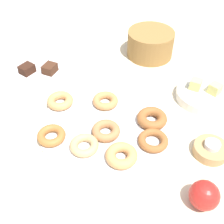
{
  "coord_description": "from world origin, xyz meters",
  "views": [
    {
      "loc": [
        0.35,
        -0.49,
        0.65
      ],
      "look_at": [
        0.0,
        0.03,
        0.04
      ],
      "focal_mm": 45.45,
      "sensor_mm": 36.0,
      "label": 1
    }
  ],
  "objects_px": {
    "donut_5": "(153,140)",
    "brownie_far": "(50,69)",
    "melon_chunk_left": "(196,84)",
    "donut_plate": "(107,126)",
    "donut_4": "(121,155)",
    "donut_7": "(60,101)",
    "donut_6": "(105,101)",
    "brownie_near": "(27,69)",
    "apple": "(204,195)",
    "melon_chunk_right": "(215,89)",
    "donut_3": "(152,118)",
    "cake_plate": "(39,75)",
    "donut_1": "(85,146)",
    "fruit_bowl": "(202,95)",
    "basket": "(150,44)",
    "donut_2": "(51,136)",
    "candle_holder": "(211,150)",
    "donut_0": "(106,131)",
    "tealight": "(212,145)"
  },
  "relations": [
    {
      "from": "melon_chunk_left",
      "to": "donut_plate",
      "type": "bearing_deg",
      "value": -119.17
    },
    {
      "from": "donut_5",
      "to": "donut_plate",
      "type": "bearing_deg",
      "value": -174.76
    },
    {
      "from": "brownie_far",
      "to": "melon_chunk_right",
      "type": "bearing_deg",
      "value": 19.73
    },
    {
      "from": "donut_3",
      "to": "apple",
      "type": "bearing_deg",
      "value": -36.18
    },
    {
      "from": "donut_6",
      "to": "donut_1",
      "type": "bearing_deg",
      "value": -72.17
    },
    {
      "from": "melon_chunk_right",
      "to": "cake_plate",
      "type": "bearing_deg",
      "value": -158.57
    },
    {
      "from": "donut_6",
      "to": "donut_5",
      "type": "bearing_deg",
      "value": -16.66
    },
    {
      "from": "tealight",
      "to": "brownie_near",
      "type": "bearing_deg",
      "value": -178.02
    },
    {
      "from": "donut_6",
      "to": "donut_7",
      "type": "relative_size",
      "value": 0.98
    },
    {
      "from": "donut_5",
      "to": "brownie_near",
      "type": "distance_m",
      "value": 0.56
    },
    {
      "from": "donut_6",
      "to": "apple",
      "type": "relative_size",
      "value": 1.15
    },
    {
      "from": "donut_1",
      "to": "brownie_near",
      "type": "bearing_deg",
      "value": 157.45
    },
    {
      "from": "donut_3",
      "to": "tealight",
      "type": "relative_size",
      "value": 2.14
    },
    {
      "from": "donut_5",
      "to": "brownie_far",
      "type": "height_order",
      "value": "brownie_far"
    },
    {
      "from": "donut_6",
      "to": "donut_7",
      "type": "xyz_separation_m",
      "value": [
        -0.12,
        -0.08,
        0.0
      ]
    },
    {
      "from": "tealight",
      "to": "apple",
      "type": "distance_m",
      "value": 0.17
    },
    {
      "from": "donut_plate",
      "to": "brownie_far",
      "type": "bearing_deg",
      "value": 162.23
    },
    {
      "from": "brownie_far",
      "to": "donut_4",
      "type": "bearing_deg",
      "value": -23.42
    },
    {
      "from": "donut_1",
      "to": "donut_7",
      "type": "distance_m",
      "value": 0.21
    },
    {
      "from": "basket",
      "to": "melon_chunk_left",
      "type": "relative_size",
      "value": 5.15
    },
    {
      "from": "donut_5",
      "to": "fruit_bowl",
      "type": "height_order",
      "value": "donut_5"
    },
    {
      "from": "donut_5",
      "to": "melon_chunk_left",
      "type": "bearing_deg",
      "value": 87.73
    },
    {
      "from": "donut_5",
      "to": "brownie_far",
      "type": "xyz_separation_m",
      "value": [
        -0.49,
        0.09,
        0.0
      ]
    },
    {
      "from": "donut_3",
      "to": "donut_4",
      "type": "relative_size",
      "value": 1.06
    },
    {
      "from": "brownie_near",
      "to": "apple",
      "type": "xyz_separation_m",
      "value": [
        0.74,
        -0.14,
        0.01
      ]
    },
    {
      "from": "donut_2",
      "to": "donut_5",
      "type": "bearing_deg",
      "value": 30.34
    },
    {
      "from": "donut_0",
      "to": "donut_7",
      "type": "distance_m",
      "value": 0.2
    },
    {
      "from": "fruit_bowl",
      "to": "apple",
      "type": "distance_m",
      "value": 0.4
    },
    {
      "from": "donut_4",
      "to": "donut_7",
      "type": "distance_m",
      "value": 0.3
    },
    {
      "from": "brownie_far",
      "to": "fruit_bowl",
      "type": "bearing_deg",
      "value": 19.52
    },
    {
      "from": "donut_3",
      "to": "cake_plate",
      "type": "distance_m",
      "value": 0.48
    },
    {
      "from": "basket",
      "to": "melon_chunk_right",
      "type": "distance_m",
      "value": 0.34
    },
    {
      "from": "donut_2",
      "to": "apple",
      "type": "xyz_separation_m",
      "value": [
        0.44,
        0.06,
        0.01
      ]
    },
    {
      "from": "donut_0",
      "to": "donut_2",
      "type": "height_order",
      "value": "donut_0"
    },
    {
      "from": "tealight",
      "to": "melon_chunk_right",
      "type": "xyz_separation_m",
      "value": [
        -0.08,
        0.23,
        0.01
      ]
    },
    {
      "from": "donut_2",
      "to": "tealight",
      "type": "xyz_separation_m",
      "value": [
        0.41,
        0.22,
        0.01
      ]
    },
    {
      "from": "donut_7",
      "to": "basket",
      "type": "bearing_deg",
      "value": 78.1
    },
    {
      "from": "donut_6",
      "to": "melon_chunk_right",
      "type": "height_order",
      "value": "melon_chunk_right"
    },
    {
      "from": "donut_7",
      "to": "brownie_far",
      "type": "distance_m",
      "value": 0.19
    },
    {
      "from": "brownie_far",
      "to": "candle_holder",
      "type": "bearing_deg",
      "value": -2.31
    },
    {
      "from": "donut_2",
      "to": "cake_plate",
      "type": "xyz_separation_m",
      "value": [
        -0.26,
        0.21,
        -0.02
      ]
    },
    {
      "from": "donut_plate",
      "to": "apple",
      "type": "height_order",
      "value": "apple"
    },
    {
      "from": "fruit_bowl",
      "to": "donut_6",
      "type": "bearing_deg",
      "value": -139.45
    },
    {
      "from": "donut_1",
      "to": "basket",
      "type": "xyz_separation_m",
      "value": [
        -0.09,
        0.55,
        0.03
      ]
    },
    {
      "from": "donut_7",
      "to": "melon_chunk_left",
      "type": "distance_m",
      "value": 0.46
    },
    {
      "from": "donut_0",
      "to": "donut_3",
      "type": "bearing_deg",
      "value": 53.12
    },
    {
      "from": "donut_1",
      "to": "candle_holder",
      "type": "distance_m",
      "value": 0.36
    },
    {
      "from": "donut_7",
      "to": "apple",
      "type": "bearing_deg",
      "value": -7.95
    },
    {
      "from": "donut_3",
      "to": "cake_plate",
      "type": "xyz_separation_m",
      "value": [
        -0.48,
        -0.01,
        -0.02
      ]
    },
    {
      "from": "melon_chunk_left",
      "to": "brownie_far",
      "type": "bearing_deg",
      "value": -159.35
    }
  ]
}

